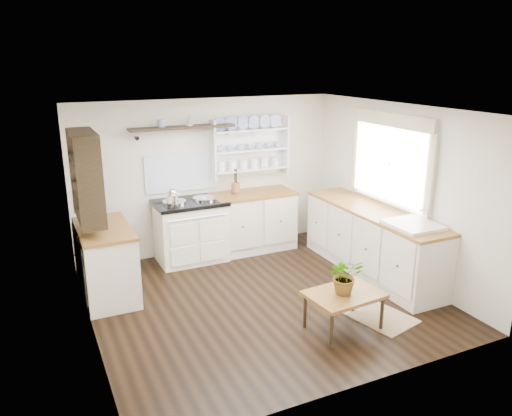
{
  "coord_description": "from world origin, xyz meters",
  "views": [
    {
      "loc": [
        -2.44,
        -5.0,
        2.85
      ],
      "look_at": [
        0.02,
        0.25,
        1.1
      ],
      "focal_mm": 35.0,
      "sensor_mm": 36.0,
      "label": 1
    }
  ],
  "objects": [
    {
      "name": "utensil_crock",
      "position": [
        0.35,
        1.68,
        0.98
      ],
      "size": [
        0.13,
        0.13,
        0.15
      ],
      "primitive_type": "cylinder",
      "color": "#985637",
      "rests_on": "back_cabinets"
    },
    {
      "name": "ceiling",
      "position": [
        0.0,
        0.0,
        2.3
      ],
      "size": [
        4.0,
        3.8,
        0.01
      ],
      "primitive_type": "cube",
      "color": "white",
      "rests_on": "wall_back"
    },
    {
      "name": "plate_rack",
      "position": [
        0.65,
        1.86,
        1.56
      ],
      "size": [
        1.2,
        0.22,
        0.9
      ],
      "color": "white",
      "rests_on": "wall_back"
    },
    {
      "name": "right_cabinets",
      "position": [
        1.7,
        0.1,
        0.46
      ],
      "size": [
        0.62,
        2.43,
        0.9
      ],
      "color": "white",
      "rests_on": "floor"
    },
    {
      "name": "belfast_sink",
      "position": [
        1.7,
        -0.65,
        0.8
      ],
      "size": [
        0.55,
        0.6,
        0.45
      ],
      "color": "white",
      "rests_on": "right_cabinets"
    },
    {
      "name": "wall_right",
      "position": [
        2.0,
        0.0,
        1.15
      ],
      "size": [
        0.02,
        3.8,
        2.3
      ],
      "primitive_type": "cube",
      "color": "beige",
      "rests_on": "ground"
    },
    {
      "name": "center_table",
      "position": [
        0.48,
        -1.0,
        0.38
      ],
      "size": [
        0.84,
        0.63,
        0.43
      ],
      "rotation": [
        0.0,
        0.0,
        0.09
      ],
      "color": "brown",
      "rests_on": "floor"
    },
    {
      "name": "high_shelf",
      "position": [
        -0.4,
        1.78,
        1.91
      ],
      "size": [
        1.5,
        0.29,
        0.16
      ],
      "color": "black",
      "rests_on": "wall_back"
    },
    {
      "name": "wall_left",
      "position": [
        -2.0,
        0.0,
        1.15
      ],
      "size": [
        0.02,
        3.8,
        2.3
      ],
      "primitive_type": "cube",
      "color": "beige",
      "rests_on": "ground"
    },
    {
      "name": "left_shelving",
      "position": [
        -1.84,
        0.9,
        1.55
      ],
      "size": [
        0.28,
        0.8,
        1.05
      ],
      "primitive_type": "cube",
      "color": "black",
      "rests_on": "wall_left"
    },
    {
      "name": "aga_cooker",
      "position": [
        -0.4,
        1.57,
        0.46
      ],
      "size": [
        1.0,
        0.7,
        0.93
      ],
      "color": "white",
      "rests_on": "floor"
    },
    {
      "name": "floor",
      "position": [
        0.0,
        0.0,
        0.0
      ],
      "size": [
        4.0,
        3.8,
        0.01
      ],
      "primitive_type": "cube",
      "color": "black",
      "rests_on": "ground"
    },
    {
      "name": "potted_plant",
      "position": [
        0.48,
        -1.0,
        0.63
      ],
      "size": [
        0.43,
        0.39,
        0.4
      ],
      "primitive_type": "imported",
      "rotation": [
        0.0,
        0.0,
        -0.24
      ],
      "color": "#3F7233",
      "rests_on": "center_table"
    },
    {
      "name": "wall_back",
      "position": [
        0.0,
        1.9,
        1.15
      ],
      "size": [
        4.0,
        0.02,
        2.3
      ],
      "primitive_type": "cube",
      "color": "beige",
      "rests_on": "ground"
    },
    {
      "name": "floor_rug",
      "position": [
        1.0,
        -0.93,
        0.01
      ],
      "size": [
        0.73,
        0.96,
        0.02
      ],
      "primitive_type": "cube",
      "rotation": [
        0.0,
        0.0,
        0.24
      ],
      "color": "#8B7D51",
      "rests_on": "floor"
    },
    {
      "name": "kettle",
      "position": [
        -0.68,
        1.45,
        1.03
      ],
      "size": [
        0.17,
        0.17,
        0.2
      ],
      "primitive_type": null,
      "color": "silver",
      "rests_on": "aga_cooker"
    },
    {
      "name": "left_cabinets",
      "position": [
        -1.7,
        0.9,
        0.46
      ],
      "size": [
        0.62,
        1.13,
        0.9
      ],
      "color": "white",
      "rests_on": "floor"
    },
    {
      "name": "window",
      "position": [
        1.95,
        0.15,
        1.56
      ],
      "size": [
        0.08,
        1.55,
        1.22
      ],
      "color": "white",
      "rests_on": "wall_right"
    },
    {
      "name": "back_cabinets",
      "position": [
        0.6,
        1.6,
        0.46
      ],
      "size": [
        1.27,
        0.63,
        0.9
      ],
      "color": "white",
      "rests_on": "floor"
    }
  ]
}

